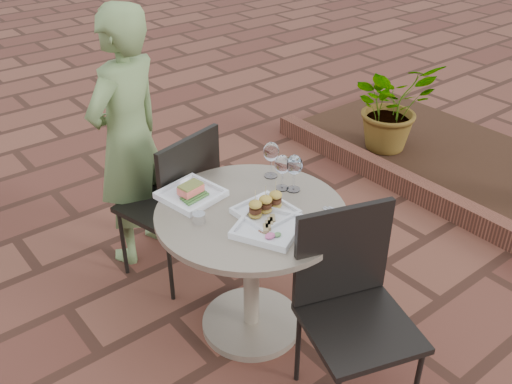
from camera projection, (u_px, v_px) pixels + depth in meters
ground at (280, 326)px, 3.03m from camera, size 60.00×60.00×0.00m
cafe_table at (251, 253)px, 2.78m from camera, size 0.90×0.90×0.73m
chair_far at (178, 196)px, 3.10m from camera, size 0.53×0.53×0.93m
chair_near at (351, 296)px, 2.42m from camera, size 0.56×0.56×0.93m
diner at (128, 140)px, 3.21m from camera, size 0.65×0.55×1.53m
plate_salmon at (191, 193)px, 2.74m from camera, size 0.30×0.30×0.07m
plate_sliders at (265, 208)px, 2.61m from camera, size 0.25×0.25×0.15m
plate_tuna at (268, 227)px, 2.51m from camera, size 0.36×0.36×0.03m
wine_glass_right at (294, 166)px, 2.74m from camera, size 0.08×0.08×0.19m
wine_glass_mid at (271, 153)px, 2.86m from camera, size 0.08×0.08×0.19m
wine_glass_far at (283, 165)px, 2.75m from camera, size 0.08×0.08×0.18m
steel_ramekin at (199, 218)px, 2.56m from camera, size 0.06×0.06×0.04m
cutlery_set at (339, 214)px, 2.62m from camera, size 0.10×0.18×0.00m
planter_curb at (424, 193)px, 4.04m from camera, size 0.12×3.00×0.15m
mulch_bed at (479, 169)px, 4.43m from camera, size 1.30×3.00×0.06m
potted_plant_a at (392, 105)px, 4.50m from camera, size 0.78×0.71×0.73m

